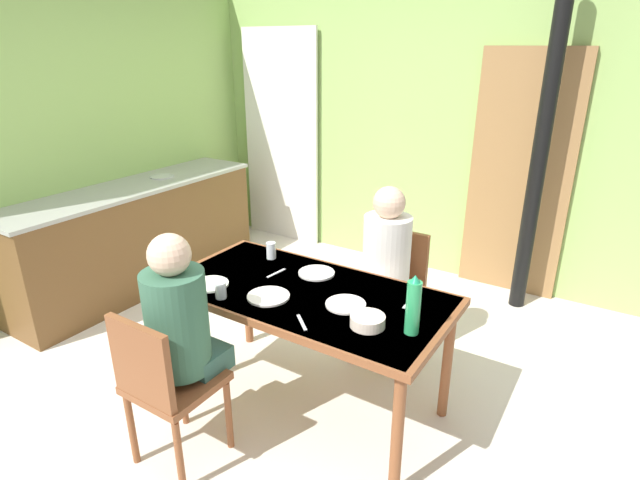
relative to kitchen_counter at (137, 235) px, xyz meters
name	(u,v)px	position (x,y,z in m)	size (l,w,h in m)	color
ground_plane	(257,374)	(1.74, -0.52, -0.45)	(5.84, 5.84, 0.00)	silver
wall_back	(407,128)	(1.74, 1.73, 0.84)	(4.34, 0.10, 2.59)	#93B961
wall_left	(103,134)	(-0.33, 0.05, 0.84)	(0.10, 3.37, 2.59)	#92BC60
door_wooden	(520,177)	(2.78, 1.65, 0.55)	(0.80, 0.05, 2.00)	olive
stove_pipe_column	(541,149)	(2.95, 1.38, 0.84)	(0.12, 0.12, 2.59)	black
curtain_panel	(281,139)	(0.37, 1.63, 0.63)	(0.90, 0.03, 2.17)	white
kitchen_counter	(137,235)	(0.00, 0.00, 0.00)	(0.61, 2.32, 0.91)	brown
dining_table	(305,302)	(2.16, -0.57, 0.23)	(1.59, 0.81, 0.75)	brown
chair_near_diner	(164,382)	(1.85, -1.33, 0.05)	(0.40, 0.40, 0.87)	brown
chair_far_diner	(392,287)	(2.35, 0.19, 0.05)	(0.40, 0.40, 0.87)	brown
person_near_diner	(179,319)	(1.85, -1.19, 0.33)	(0.30, 0.37, 0.77)	#335E52
person_far_diner	(386,255)	(2.35, 0.05, 0.33)	(0.30, 0.37, 0.77)	silver
water_bottle_green_near	(413,306)	(2.82, -0.66, 0.44)	(0.07, 0.07, 0.30)	#299B57
serving_bowl_center	(368,321)	(2.62, -0.71, 0.33)	(0.17, 0.17, 0.06)	#F3DDC5
dinner_plate_near_left	(346,304)	(2.43, -0.59, 0.30)	(0.21, 0.21, 0.01)	white
dinner_plate_near_right	(210,284)	(1.67, -0.80, 0.30)	(0.21, 0.21, 0.01)	white
dinner_plate_far_center	(268,296)	(2.04, -0.74, 0.30)	(0.23, 0.23, 0.01)	white
dinner_plate_far_side	(317,273)	(2.10, -0.35, 0.30)	(0.21, 0.21, 0.01)	white
drinking_glass_by_near_diner	(271,251)	(1.73, -0.31, 0.35)	(0.06, 0.06, 0.10)	silver
drinking_glass_by_far_diner	(221,290)	(1.83, -0.88, 0.34)	(0.06, 0.06, 0.09)	silver
cutlery_knife_near	(276,273)	(1.89, -0.48, 0.30)	(0.15, 0.02, 0.00)	silver
cutlery_fork_near	(409,302)	(2.70, -0.39, 0.30)	(0.15, 0.02, 0.00)	silver
cutlery_knife_far	(201,271)	(1.49, -0.69, 0.30)	(0.15, 0.02, 0.00)	silver
cutlery_fork_far	(302,322)	(2.34, -0.86, 0.30)	(0.15, 0.02, 0.00)	silver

